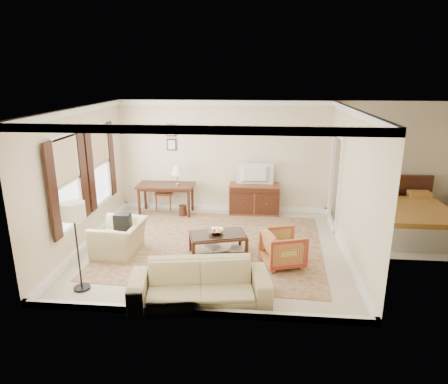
% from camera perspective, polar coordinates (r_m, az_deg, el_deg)
% --- Properties ---
extents(room_shell, '(5.51, 5.01, 2.91)m').
position_cam_1_polar(room_shell, '(7.82, -1.68, 8.71)').
color(room_shell, beige).
rests_on(room_shell, ground).
extents(annex_bedroom, '(3.00, 2.70, 2.90)m').
position_cam_1_polar(annex_bedroom, '(10.06, 25.68, -3.67)').
color(annex_bedroom, beige).
rests_on(annex_bedroom, ground).
extents(window_front, '(0.12, 1.56, 1.80)m').
position_cam_1_polar(window_front, '(8.13, -21.51, 1.21)').
color(window_front, '#CCB284').
rests_on(window_front, room_shell).
extents(window_rear, '(0.12, 1.56, 1.80)m').
position_cam_1_polar(window_rear, '(9.54, -17.33, 3.79)').
color(window_rear, '#CCB284').
rests_on(window_rear, room_shell).
extents(doorway, '(0.10, 1.12, 2.25)m').
position_cam_1_polar(doorway, '(9.68, 15.64, 1.22)').
color(doorway, white).
rests_on(doorway, room_shell).
extents(rug, '(4.72, 4.11, 0.01)m').
position_cam_1_polar(rug, '(8.67, -1.43, -7.49)').
color(rug, '#572B1D').
rests_on(rug, room_shell).
extents(writing_desk, '(1.44, 0.72, 0.79)m').
position_cam_1_polar(writing_desk, '(10.42, -8.31, 0.50)').
color(writing_desk, '#3B1B11').
rests_on(writing_desk, room_shell).
extents(desk_chair, '(0.54, 0.54, 1.05)m').
position_cam_1_polar(desk_chair, '(10.82, -8.49, 0.25)').
color(desk_chair, brown).
rests_on(desk_chair, room_shell).
extents(desk_lamp, '(0.32, 0.32, 0.50)m').
position_cam_1_polar(desk_lamp, '(10.26, -6.69, 2.38)').
color(desk_lamp, silver).
rests_on(desk_lamp, writing_desk).
extents(framed_prints, '(0.25, 0.04, 0.68)m').
position_cam_1_polar(framed_prints, '(10.54, -7.53, 7.74)').
color(framed_prints, '#3B1B11').
rests_on(framed_prints, room_shell).
extents(sideboard, '(1.29, 0.50, 0.79)m').
position_cam_1_polar(sideboard, '(10.40, 4.35, -1.02)').
color(sideboard, brown).
rests_on(sideboard, room_shell).
extents(tv, '(0.90, 0.52, 0.12)m').
position_cam_1_polar(tv, '(10.16, 4.45, 3.50)').
color(tv, black).
rests_on(tv, sideboard).
extents(coffee_table, '(1.24, 0.93, 0.47)m').
position_cam_1_polar(coffee_table, '(8.05, -0.89, -6.70)').
color(coffee_table, '#3B1B11').
rests_on(coffee_table, room_shell).
extents(fruit_bowl, '(0.42, 0.42, 0.10)m').
position_cam_1_polar(fruit_bowl, '(8.02, -1.14, -5.52)').
color(fruit_bowl, silver).
rests_on(fruit_bowl, coffee_table).
extents(book_a, '(0.20, 0.24, 0.38)m').
position_cam_1_polar(book_a, '(8.10, -2.14, -7.91)').
color(book_a, brown).
rests_on(book_a, coffee_table).
extents(book_b, '(0.28, 0.04, 0.38)m').
position_cam_1_polar(book_b, '(8.08, 0.97, -8.01)').
color(book_b, brown).
rests_on(book_b, coffee_table).
extents(striped_armchair, '(0.88, 0.91, 0.75)m').
position_cam_1_polar(striped_armchair, '(7.75, 8.44, -7.72)').
color(striped_armchair, maroon).
rests_on(striped_armchair, room_shell).
extents(club_armchair, '(0.75, 1.09, 0.91)m').
position_cam_1_polar(club_armchair, '(8.37, -14.75, -5.63)').
color(club_armchair, tan).
rests_on(club_armchair, room_shell).
extents(backpack, '(0.23, 0.33, 0.40)m').
position_cam_1_polar(backpack, '(8.25, -14.29, -4.08)').
color(backpack, black).
rests_on(backpack, club_armchair).
extents(sofa, '(2.30, 1.00, 0.87)m').
position_cam_1_polar(sofa, '(6.49, -3.46, -12.09)').
color(sofa, tan).
rests_on(sofa, room_shell).
extents(floor_lamp, '(0.38, 0.38, 1.56)m').
position_cam_1_polar(floor_lamp, '(6.92, -20.65, -3.42)').
color(floor_lamp, black).
rests_on(floor_lamp, room_shell).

